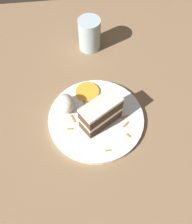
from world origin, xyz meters
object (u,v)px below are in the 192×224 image
at_px(plate, 96,119).
at_px(cream_dollop, 65,104).
at_px(drinking_glass, 89,36).
at_px(cake_slice, 101,113).
at_px(orange_garnish, 87,92).

height_order(plate, cream_dollop, cream_dollop).
bearing_deg(cream_dollop, drinking_glass, 159.43).
xyz_separation_m(cake_slice, orange_garnish, (-0.11, -0.03, -0.04)).
xyz_separation_m(plate, orange_garnish, (-0.09, -0.02, 0.01)).
xyz_separation_m(plate, cream_dollop, (-0.04, -0.09, 0.03)).
height_order(plate, cake_slice, cake_slice).
bearing_deg(cake_slice, orange_garnish, -18.03).
relative_size(plate, cream_dollop, 4.64).
bearing_deg(plate, cake_slice, 41.33).
bearing_deg(plate, cream_dollop, -115.80).
bearing_deg(drinking_glass, plate, -2.64).
relative_size(cake_slice, orange_garnish, 1.73).
distance_m(cake_slice, drinking_glass, 0.32).
xyz_separation_m(cake_slice, drinking_glass, (-0.32, 0.00, -0.01)).
height_order(orange_garnish, drinking_glass, drinking_glass).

